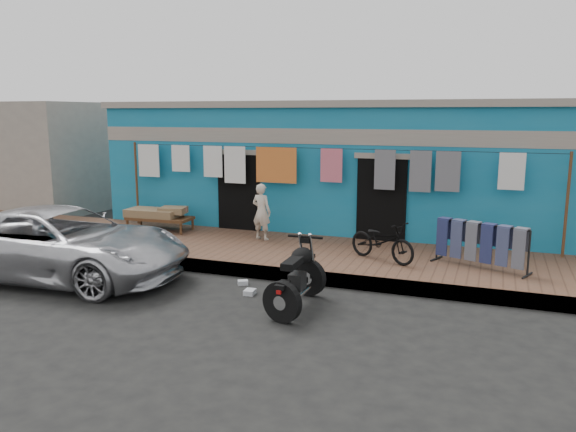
% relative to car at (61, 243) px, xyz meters
% --- Properties ---
extents(ground, '(80.00, 80.00, 0.00)m').
position_rel_car_xyz_m(ground, '(3.88, -0.26, -0.69)').
color(ground, black).
rests_on(ground, ground).
extents(sidewalk, '(28.00, 3.00, 0.25)m').
position_rel_car_xyz_m(sidewalk, '(3.88, 2.74, -0.57)').
color(sidewalk, brown).
rests_on(sidewalk, ground).
extents(curb, '(28.00, 0.10, 0.25)m').
position_rel_car_xyz_m(curb, '(3.88, 1.29, -0.57)').
color(curb, gray).
rests_on(curb, ground).
extents(building, '(12.20, 5.20, 3.36)m').
position_rel_car_xyz_m(building, '(3.88, 6.73, 0.99)').
color(building, '#136F99').
rests_on(building, ground).
extents(neighbor_left, '(6.00, 5.00, 3.40)m').
position_rel_car_xyz_m(neighbor_left, '(-7.12, 6.74, 1.01)').
color(neighbor_left, '#9E9384').
rests_on(neighbor_left, ground).
extents(clothesline, '(10.06, 0.06, 2.10)m').
position_rel_car_xyz_m(clothesline, '(3.42, 3.99, 1.12)').
color(clothesline, brown).
rests_on(clothesline, sidewalk).
extents(car, '(5.08, 2.60, 1.39)m').
position_rel_car_xyz_m(car, '(0.00, 0.00, 0.00)').
color(car, silver).
rests_on(car, ground).
extents(seated_person, '(0.51, 0.39, 1.28)m').
position_rel_car_xyz_m(seated_person, '(2.64, 3.36, 0.20)').
color(seated_person, beige).
rests_on(seated_person, sidewalk).
extents(bicycle, '(1.56, 1.13, 0.96)m').
position_rel_car_xyz_m(bicycle, '(5.56, 2.47, 0.04)').
color(bicycle, black).
rests_on(bicycle, sidewalk).
extents(motorcycle, '(0.67, 1.71, 1.09)m').
position_rel_car_xyz_m(motorcycle, '(4.67, 0.01, -0.15)').
color(motorcycle, black).
rests_on(motorcycle, ground).
extents(charpoy, '(1.72, 0.93, 0.56)m').
position_rel_car_xyz_m(charpoy, '(-0.10, 3.44, -0.16)').
color(charpoy, brown).
rests_on(charpoy, sidewalk).
extents(jeans_rack, '(2.08, 1.62, 0.88)m').
position_rel_car_xyz_m(jeans_rack, '(7.36, 2.61, -0.00)').
color(jeans_rack, black).
rests_on(jeans_rack, sidewalk).
extents(litter_a, '(0.23, 0.21, 0.08)m').
position_rel_car_xyz_m(litter_a, '(3.34, 0.83, -0.65)').
color(litter_a, silver).
rests_on(litter_a, ground).
extents(litter_b, '(0.17, 0.18, 0.07)m').
position_rel_car_xyz_m(litter_b, '(4.22, 0.94, -0.66)').
color(litter_b, silver).
rests_on(litter_b, ground).
extents(litter_c, '(0.19, 0.23, 0.09)m').
position_rel_car_xyz_m(litter_c, '(3.69, 0.36, -0.65)').
color(litter_c, silver).
rests_on(litter_c, ground).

